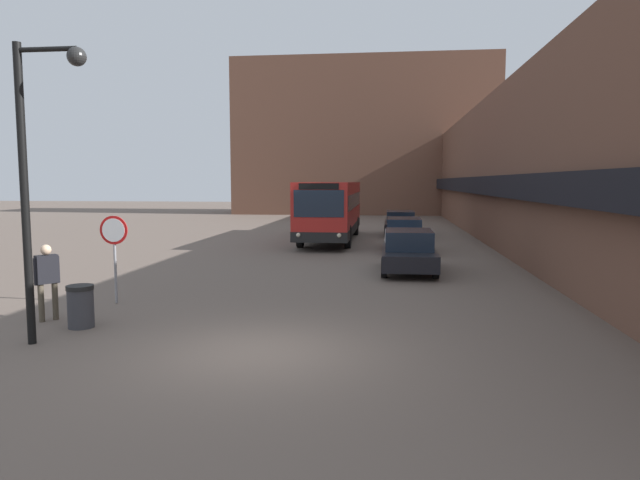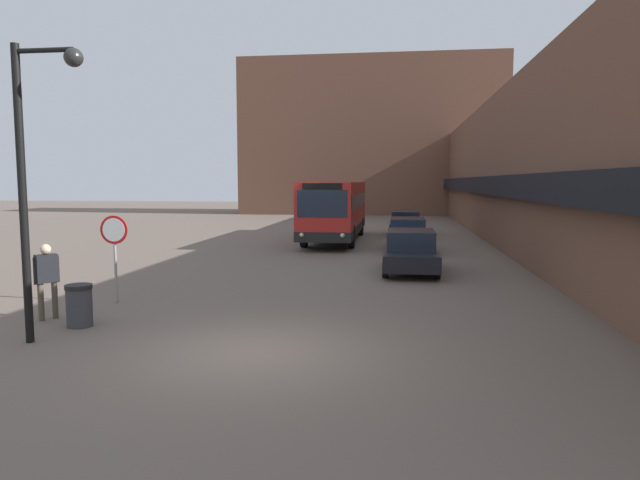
# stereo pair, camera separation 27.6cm
# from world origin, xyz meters

# --- Properties ---
(ground_plane) EXTENTS (160.00, 160.00, 0.00)m
(ground_plane) POSITION_xyz_m (0.00, 0.00, 0.00)
(ground_plane) COLOR #66564C
(building_row_right) EXTENTS (5.50, 60.00, 7.69)m
(building_row_right) POSITION_xyz_m (9.97, 24.00, 3.83)
(building_row_right) COLOR brown
(building_row_right) RESTS_ON ground_plane
(building_backdrop_far) EXTENTS (26.00, 8.00, 15.32)m
(building_backdrop_far) POSITION_xyz_m (0.00, 48.76, 7.66)
(building_backdrop_far) COLOR brown
(building_backdrop_far) RESTS_ON ground_plane
(city_bus) EXTENTS (2.63, 11.36, 3.21)m
(city_bus) POSITION_xyz_m (-0.65, 20.73, 1.76)
(city_bus) COLOR red
(city_bus) RESTS_ON ground_plane
(parked_car_front) EXTENTS (1.92, 4.29, 1.50)m
(parked_car_front) POSITION_xyz_m (3.20, 10.20, 0.75)
(parked_car_front) COLOR black
(parked_car_front) RESTS_ON ground_plane
(parked_car_middle) EXTENTS (1.80, 4.72, 1.54)m
(parked_car_middle) POSITION_xyz_m (3.20, 16.61, 0.76)
(parked_car_middle) COLOR silver
(parked_car_middle) RESTS_ON ground_plane
(parked_car_back) EXTENTS (1.91, 4.58, 1.45)m
(parked_car_back) POSITION_xyz_m (3.20, 24.67, 0.73)
(parked_car_back) COLOR black
(parked_car_back) RESTS_ON ground_plane
(stop_sign) EXTENTS (0.76, 0.08, 2.34)m
(stop_sign) POSITION_xyz_m (-4.73, 3.87, 1.70)
(stop_sign) COLOR gray
(stop_sign) RESTS_ON ground_plane
(street_lamp) EXTENTS (1.46, 0.36, 5.88)m
(street_lamp) POSITION_xyz_m (-4.31, 0.06, 3.68)
(street_lamp) COLOR black
(street_lamp) RESTS_ON ground_plane
(pedestrian) EXTENTS (0.47, 0.51, 1.79)m
(pedestrian) POSITION_xyz_m (-5.40, 1.88, 1.08)
(pedestrian) COLOR brown
(pedestrian) RESTS_ON ground_plane
(trash_bin) EXTENTS (0.59, 0.59, 0.95)m
(trash_bin) POSITION_xyz_m (-4.31, 1.38, 0.48)
(trash_bin) COLOR #38383D
(trash_bin) RESTS_ON ground_plane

